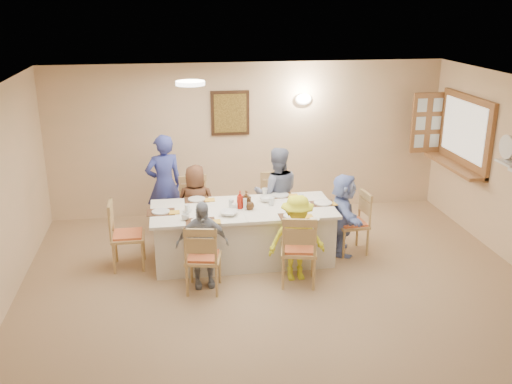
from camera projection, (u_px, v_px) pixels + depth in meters
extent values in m
plane|color=tan|center=(292.00, 317.00, 6.52)|extent=(7.00, 7.00, 0.00)
plane|color=#D5B98E|center=(248.00, 139.00, 9.39)|extent=(6.50, 0.00, 6.50)
plane|color=white|center=(297.00, 99.00, 5.71)|extent=(7.00, 7.00, 0.00)
cube|color=black|center=(230.00, 113.00, 9.17)|extent=(0.62, 0.04, 0.72)
cube|color=black|center=(230.00, 113.00, 9.15)|extent=(0.52, 0.02, 0.62)
ellipsoid|color=white|center=(304.00, 99.00, 9.25)|extent=(0.26, 0.09, 0.18)
cylinder|color=white|center=(190.00, 83.00, 6.98)|extent=(0.36, 0.36, 0.05)
cube|color=#9A6338|center=(465.00, 132.00, 8.75)|extent=(0.06, 1.50, 1.15)
cube|color=#9A6338|center=(454.00, 166.00, 8.90)|extent=(0.30, 1.50, 0.05)
cube|color=#9A6338|center=(428.00, 123.00, 9.42)|extent=(0.55, 0.04, 1.00)
cube|color=white|center=(510.00, 163.00, 7.50)|extent=(0.22, 0.36, 0.03)
cube|color=white|center=(243.00, 234.00, 7.85)|extent=(2.48, 1.05, 0.76)
imported|color=#53311F|center=(196.00, 205.00, 8.33)|extent=(0.70, 0.55, 1.19)
imported|color=gray|center=(277.00, 194.00, 8.47)|extent=(0.75, 0.61, 1.41)
imported|color=#8E94A2|center=(202.00, 244.00, 7.06)|extent=(0.68, 0.32, 1.12)
imported|color=yellow|center=(297.00, 238.00, 7.24)|extent=(0.77, 0.48, 1.14)
imported|color=#97B0FA|center=(343.00, 214.00, 7.99)|extent=(1.17, 0.60, 1.17)
imported|color=#36419C|center=(164.00, 184.00, 8.64)|extent=(0.76, 0.67, 1.55)
cube|color=#472B19|center=(200.00, 222.00, 7.24)|extent=(0.38, 0.28, 0.01)
cylinder|color=white|center=(200.00, 221.00, 7.24)|extent=(0.24, 0.24, 0.02)
cube|color=gold|center=(215.00, 222.00, 7.22)|extent=(0.15, 0.15, 0.01)
cube|color=#472B19|center=(293.00, 216.00, 7.42)|extent=(0.35, 0.26, 0.01)
cylinder|color=white|center=(293.00, 216.00, 7.41)|extent=(0.25, 0.25, 0.02)
cube|color=gold|center=(307.00, 216.00, 7.39)|extent=(0.15, 0.15, 0.01)
cube|color=#472B19|center=(197.00, 200.00, 8.03)|extent=(0.34, 0.26, 0.01)
cylinder|color=white|center=(197.00, 199.00, 8.02)|extent=(0.24, 0.24, 0.02)
cube|color=gold|center=(210.00, 200.00, 8.01)|extent=(0.14, 0.14, 0.01)
cube|color=#472B19|center=(280.00, 195.00, 8.20)|extent=(0.35, 0.26, 0.01)
cylinder|color=white|center=(280.00, 195.00, 8.20)|extent=(0.25, 0.25, 0.02)
cube|color=gold|center=(293.00, 195.00, 8.18)|extent=(0.14, 0.14, 0.01)
cube|color=#472B19|center=(161.00, 212.00, 7.56)|extent=(0.37, 0.28, 0.01)
cylinder|color=white|center=(161.00, 211.00, 7.56)|extent=(0.24, 0.24, 0.01)
cube|color=gold|center=(174.00, 212.00, 7.54)|extent=(0.14, 0.14, 0.01)
cube|color=#472B19|center=(323.00, 203.00, 7.89)|extent=(0.33, 0.24, 0.01)
cylinder|color=white|center=(323.00, 203.00, 7.88)|extent=(0.25, 0.25, 0.02)
cube|color=gold|center=(337.00, 203.00, 7.86)|extent=(0.13, 0.13, 0.01)
imported|color=white|center=(186.00, 217.00, 7.29)|extent=(0.16, 0.16, 0.08)
imported|color=white|center=(265.00, 191.00, 8.26)|extent=(0.15, 0.15, 0.09)
imported|color=white|center=(229.00, 213.00, 7.46)|extent=(0.37, 0.37, 0.06)
imported|color=white|center=(267.00, 199.00, 7.97)|extent=(0.33, 0.33, 0.07)
imported|color=#AF1E0F|center=(240.00, 200.00, 7.67)|extent=(0.11, 0.11, 0.25)
imported|color=#452912|center=(246.00, 199.00, 7.73)|extent=(0.17, 0.17, 0.23)
imported|color=#452912|center=(250.00, 204.00, 7.65)|extent=(0.13, 0.13, 0.16)
cylinder|color=silver|center=(231.00, 203.00, 7.73)|extent=(0.07, 0.07, 0.11)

